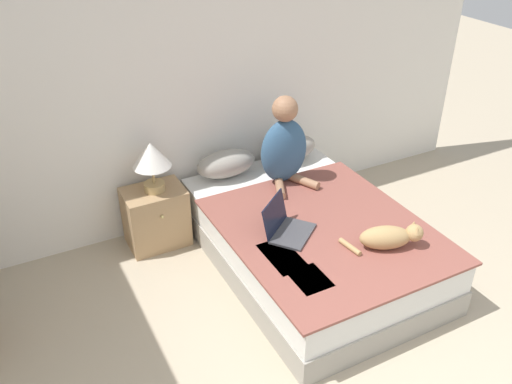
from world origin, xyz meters
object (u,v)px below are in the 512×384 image
object	(u,v)px
person_sitting	(284,147)
table_lamp	(151,158)
pillow_near	(226,164)
laptop_open	(286,227)
bed	(310,241)
pillow_far	(289,149)
nightstand	(156,217)
cat_tabby	(390,237)

from	to	relation	value
person_sitting	table_lamp	bearing A→B (deg)	165.01
pillow_near	table_lamp	world-z (taller)	table_lamp
person_sitting	laptop_open	bearing A→B (deg)	-118.48
bed	pillow_near	bearing A→B (deg)	109.53
person_sitting	table_lamp	size ratio (longest dim) A/B	1.78
pillow_near	laptop_open	bearing A→B (deg)	-88.67
laptop_open	pillow_far	bearing A→B (deg)	20.27
person_sitting	nightstand	bearing A→B (deg)	165.20
cat_tabby	pillow_far	bearing A→B (deg)	110.97
cat_tabby	nightstand	size ratio (longest dim) A/B	0.98
bed	table_lamp	bearing A→B (deg)	138.56
bed	pillow_near	distance (m)	1.00
pillow_near	nightstand	distance (m)	0.75
pillow_far	cat_tabby	world-z (taller)	pillow_far
nightstand	table_lamp	xyz separation A→B (m)	(0.02, -0.00, 0.55)
pillow_far	cat_tabby	xyz separation A→B (m)	(-0.05, -1.47, -0.03)
person_sitting	table_lamp	distance (m)	1.08
laptop_open	pillow_near	bearing A→B (deg)	52.96
person_sitting	nightstand	distance (m)	1.22
bed	person_sitting	distance (m)	0.81
table_lamp	nightstand	bearing A→B (deg)	177.16
bed	pillow_near	xyz separation A→B (m)	(-0.31, 0.88, 0.35)
bed	pillow_far	size ratio (longest dim) A/B	3.88
table_lamp	laptop_open	bearing A→B (deg)	-54.82
pillow_near	cat_tabby	world-z (taller)	pillow_near
bed	pillow_near	size ratio (longest dim) A/B	3.88
table_lamp	bed	bearing A→B (deg)	-41.44
cat_tabby	table_lamp	world-z (taller)	table_lamp
pillow_near	person_sitting	world-z (taller)	person_sitting
pillow_far	person_sitting	size ratio (longest dim) A/B	0.70
laptop_open	table_lamp	world-z (taller)	table_lamp
person_sitting	table_lamp	xyz separation A→B (m)	(-1.05, 0.28, 0.02)
person_sitting	cat_tabby	xyz separation A→B (m)	(0.18, -1.16, -0.23)
nightstand	pillow_far	bearing A→B (deg)	1.11
cat_tabby	laptop_open	distance (m)	0.73
bed	pillow_far	world-z (taller)	pillow_far
pillow_near	pillow_far	distance (m)	0.62
bed	person_sitting	xyz separation A→B (m)	(0.08, 0.57, 0.56)
bed	pillow_near	world-z (taller)	pillow_near
laptop_open	table_lamp	xyz separation A→B (m)	(-0.68, 0.96, 0.29)
bed	nightstand	size ratio (longest dim) A/B	4.04
pillow_far	nightstand	size ratio (longest dim) A/B	1.04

